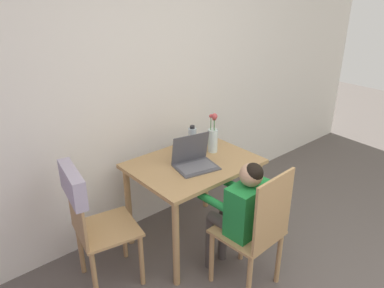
{
  "coord_description": "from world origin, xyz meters",
  "views": [
    {
      "loc": [
        -1.6,
        -0.29,
        2.05
      ],
      "look_at": [
        0.06,
        1.64,
        0.92
      ],
      "focal_mm": 35.0,
      "sensor_mm": 36.0,
      "label": 1
    }
  ],
  "objects_px": {
    "laptop": "(194,159)",
    "water_bottle": "(192,140)",
    "chair_occupied": "(256,231)",
    "person_seated": "(242,208)",
    "flower_vase": "(213,138)",
    "chair_spare": "(87,210)"
  },
  "relations": [
    {
      "from": "chair_occupied",
      "to": "person_seated",
      "type": "bearing_deg",
      "value": -90.0
    },
    {
      "from": "chair_spare",
      "to": "flower_vase",
      "type": "bearing_deg",
      "value": -81.15
    },
    {
      "from": "person_seated",
      "to": "laptop",
      "type": "relative_size",
      "value": 2.81
    },
    {
      "from": "chair_occupied",
      "to": "flower_vase",
      "type": "distance_m",
      "value": 0.87
    },
    {
      "from": "chair_occupied",
      "to": "water_bottle",
      "type": "xyz_separation_m",
      "value": [
        0.15,
        0.83,
        0.36
      ]
    },
    {
      "from": "person_seated",
      "to": "laptop",
      "type": "bearing_deg",
      "value": -92.95
    },
    {
      "from": "laptop",
      "to": "water_bottle",
      "type": "distance_m",
      "value": 0.25
    },
    {
      "from": "laptop",
      "to": "flower_vase",
      "type": "height_order",
      "value": "flower_vase"
    },
    {
      "from": "chair_occupied",
      "to": "flower_vase",
      "type": "bearing_deg",
      "value": -114.02
    },
    {
      "from": "water_bottle",
      "to": "laptop",
      "type": "bearing_deg",
      "value": -128.15
    },
    {
      "from": "flower_vase",
      "to": "water_bottle",
      "type": "distance_m",
      "value": 0.17
    },
    {
      "from": "chair_occupied",
      "to": "water_bottle",
      "type": "distance_m",
      "value": 0.92
    },
    {
      "from": "laptop",
      "to": "flower_vase",
      "type": "xyz_separation_m",
      "value": [
        0.29,
        0.09,
        0.07
      ]
    },
    {
      "from": "chair_occupied",
      "to": "flower_vase",
      "type": "height_order",
      "value": "flower_vase"
    },
    {
      "from": "chair_spare",
      "to": "chair_occupied",
      "type": "bearing_deg",
      "value": -121.75
    },
    {
      "from": "chair_occupied",
      "to": "person_seated",
      "type": "distance_m",
      "value": 0.18
    },
    {
      "from": "chair_occupied",
      "to": "water_bottle",
      "type": "relative_size",
      "value": 4.09
    },
    {
      "from": "chair_occupied",
      "to": "chair_spare",
      "type": "distance_m",
      "value": 1.14
    },
    {
      "from": "chair_occupied",
      "to": "laptop",
      "type": "xyz_separation_m",
      "value": [
        -0.01,
        0.63,
        0.31
      ]
    },
    {
      "from": "chair_spare",
      "to": "person_seated",
      "type": "distance_m",
      "value": 1.04
    },
    {
      "from": "person_seated",
      "to": "water_bottle",
      "type": "distance_m",
      "value": 0.75
    },
    {
      "from": "person_seated",
      "to": "chair_occupied",
      "type": "bearing_deg",
      "value": 90.0
    }
  ]
}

